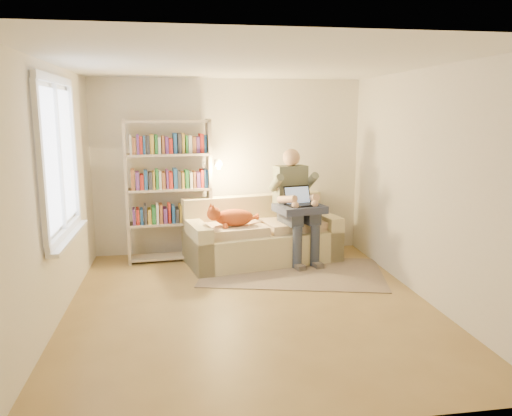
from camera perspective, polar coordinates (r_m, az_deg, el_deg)
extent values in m
plane|color=olive|center=(5.67, -0.65, -11.01)|extent=(4.50, 4.50, 0.00)
cube|color=white|center=(5.28, -0.72, 16.17)|extent=(4.00, 4.50, 0.02)
cube|color=silver|center=(5.41, -22.13, 1.44)|extent=(0.02, 4.50, 2.60)
cube|color=silver|center=(5.94, 18.79, 2.44)|extent=(0.02, 4.50, 2.60)
cube|color=silver|center=(7.54, -3.14, 4.67)|extent=(4.00, 0.02, 2.60)
cube|color=silver|center=(3.16, 5.20, -4.07)|extent=(4.00, 0.02, 2.60)
plane|color=white|center=(5.56, -21.63, 5.35)|extent=(0.00, 1.50, 1.50)
cube|color=white|center=(5.55, -22.11, 13.49)|extent=(0.05, 1.50, 0.08)
cube|color=white|center=(5.68, -20.98, -2.60)|extent=(0.05, 1.50, 0.08)
cube|color=white|center=(5.56, -21.53, 5.35)|extent=(0.04, 0.05, 1.50)
cube|color=white|center=(5.68, -20.55, -3.08)|extent=(0.12, 1.52, 0.04)
cube|color=beige|center=(7.19, 0.73, -4.35)|extent=(2.28, 1.38, 0.45)
cube|color=beige|center=(7.43, -0.32, -0.27)|extent=(2.13, 0.65, 0.46)
cube|color=beige|center=(6.88, -6.73, -4.30)|extent=(0.41, 0.98, 0.64)
cube|color=beige|center=(7.56, 7.51, -2.93)|extent=(0.41, 0.98, 0.64)
cube|color=beige|center=(6.92, -2.80, -2.52)|extent=(1.02, 0.81, 0.13)
cube|color=beige|center=(7.26, 4.41, -1.89)|extent=(1.02, 0.81, 0.13)
cube|color=#656D58|center=(7.23, 3.95, 2.40)|extent=(0.49, 0.34, 0.62)
sphere|color=tan|center=(7.16, 4.07, 5.78)|extent=(0.25, 0.25, 0.25)
cube|color=#343A49|center=(6.98, 3.91, -1.01)|extent=(0.28, 0.54, 0.19)
cube|color=#343A49|center=(7.10, 5.90, -0.85)|extent=(0.28, 0.54, 0.19)
cylinder|color=#343A49|center=(6.85, 4.74, -4.51)|extent=(0.13, 0.13, 0.60)
cylinder|color=#343A49|center=(6.97, 6.76, -4.28)|extent=(0.13, 0.13, 0.60)
ellipsoid|color=#D56029|center=(6.85, -2.73, -1.11)|extent=(0.58, 0.38, 0.24)
sphere|color=#D56029|center=(6.70, -5.07, -0.70)|extent=(0.19, 0.19, 0.19)
cylinder|color=#D56029|center=(7.00, -0.71, -1.23)|extent=(0.26, 0.10, 0.07)
cube|color=#2C334E|center=(7.02, 5.46, -0.04)|extent=(0.73, 0.64, 0.10)
cube|color=black|center=(6.96, 5.63, 0.40)|extent=(0.44, 0.35, 0.02)
cube|color=black|center=(7.06, 5.18, 1.52)|extent=(0.41, 0.19, 0.25)
plane|color=#8CA5CC|center=(7.06, 5.18, 1.52)|extent=(0.38, 0.20, 0.34)
cube|color=#C6B396|center=(7.18, -14.56, 1.70)|extent=(0.07, 0.31, 2.02)
cube|color=#C6B396|center=(7.25, -5.36, 2.10)|extent=(0.07, 0.31, 2.02)
cube|color=#C6B396|center=(7.40, -9.69, -5.44)|extent=(1.23, 0.41, 0.03)
cube|color=#C6B396|center=(7.28, -9.81, -1.71)|extent=(1.23, 0.41, 0.03)
cube|color=#C6B396|center=(7.19, -9.94, 2.12)|extent=(1.23, 0.41, 0.03)
cube|color=#C6B396|center=(7.13, -10.07, 6.04)|extent=(1.23, 0.41, 0.03)
cube|color=#C6B396|center=(7.11, -10.19, 9.73)|extent=(1.23, 0.41, 0.03)
cube|color=#1E4C8C|center=(7.25, -9.85, -0.66)|extent=(1.05, 0.33, 0.24)
cube|color=#333338|center=(7.17, -9.98, 3.20)|extent=(1.05, 0.33, 0.24)
cube|color=gold|center=(7.12, -10.11, 7.13)|extent=(1.05, 0.33, 0.24)
cylinder|color=white|center=(7.23, -6.05, 2.59)|extent=(0.11, 0.11, 0.04)
cone|color=white|center=(7.09, -4.55, 4.94)|extent=(0.14, 0.17, 0.17)
cube|color=gray|center=(6.76, 4.16, -7.32)|extent=(2.64, 1.93, 0.01)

